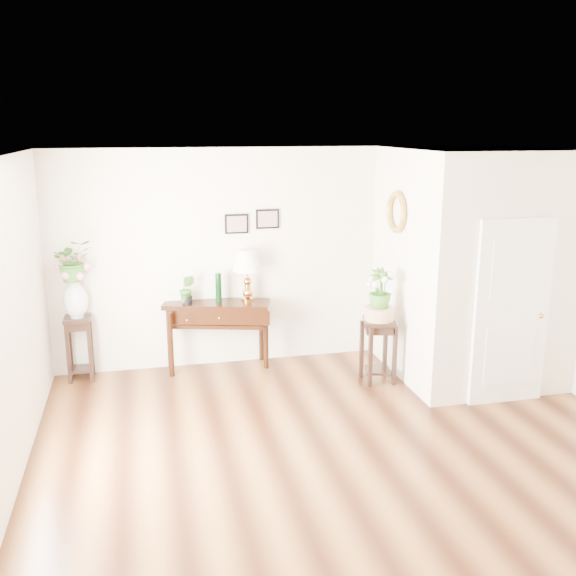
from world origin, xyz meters
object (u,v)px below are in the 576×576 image
object	(u,v)px
table_lamp	(247,273)
plant_stand_a	(80,348)
plant_stand_b	(378,351)
console_table	(218,335)

from	to	relation	value
table_lamp	plant_stand_a	bearing A→B (deg)	180.00
table_lamp	plant_stand_b	xyz separation A→B (m)	(1.45, -0.90, -0.84)
console_table	plant_stand_b	xyz separation A→B (m)	(1.85, -0.90, -0.05)
console_table	table_lamp	size ratio (longest dim) A/B	2.01
console_table	table_lamp	xyz separation A→B (m)	(0.40, 0.00, 0.79)
console_table	plant_stand_b	distance (m)	2.06
console_table	plant_stand_a	distance (m)	1.70
plant_stand_b	console_table	bearing A→B (deg)	154.14
console_table	plant_stand_b	world-z (taller)	console_table
console_table	plant_stand_b	size ratio (longest dim) A/B	1.69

